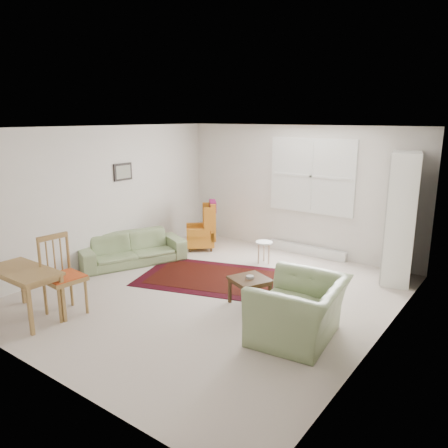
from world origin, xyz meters
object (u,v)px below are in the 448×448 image
Objects in this scene: sofa at (131,243)px; desk at (26,294)px; armchair at (299,304)px; wingback_chair at (200,225)px; stool at (264,252)px; coffee_table at (250,291)px; desk_chair at (64,276)px; cabinet at (401,218)px.

sofa reaches higher than desk.
sofa is 3.86m from armchair.
desk is at bearing -39.48° from wingback_chair.
desk reaches higher than stool.
armchair is 2.77× the size of stool.
sofa is 1.91× the size of wingback_chair.
sofa is 2.79m from coffee_table.
wingback_chair is at bearing 143.44° from coffee_table.
coffee_table is (2.77, -0.27, -0.18)m from sofa.
cabinet is at bearing -34.32° from desk_chair.
cabinet is at bearing 50.47° from desk.
wingback_chair is 0.92× the size of desk.
desk_chair is at bearing -137.19° from coffee_table.
sofa is 1.76× the size of desk.
stool is 2.44m from cabinet.
coffee_table is 0.24× the size of cabinet.
coffee_table is (-1.01, 0.48, -0.24)m from armchair.
sofa is at bearing -143.86° from stool.
desk_chair is (-1.08, -3.46, 0.34)m from stool.
wingback_chair is 3.85m from desk.
coffee_table is at bearing -65.13° from stool.
sofa is 4.70m from cabinet.
sofa is at bearing -168.07° from cabinet.
cabinet is (2.22, 0.55, 0.85)m from stool.
cabinet reaches higher than sofa.
desk_chair reaches higher than wingback_chair.
cabinet reaches higher than wingback_chair.
armchair is at bearing 27.17° from desk.
wingback_chair is at bearing -130.24° from armchair.
armchair is 2.85m from stool.
wingback_chair is 0.91× the size of desk_chair.
stool is at bearing 69.93° from desk.
cabinet is 5.74m from desk.
wingback_chair is at bearing 6.55° from sofa.
desk_chair reaches higher than armchair.
cabinet is (0.42, 2.75, 0.61)m from armchair.
armchair is 3.61m from desk.
coffee_table is at bearing -122.08° from armchair.
stool is 3.64m from desk_chair.
desk_chair is at bearing -132.08° from sofa.
coffee_table is 2.81m from cabinet.
coffee_table is at bearing 12.18° from wingback_chair.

